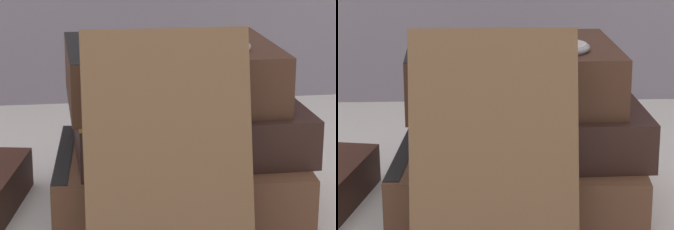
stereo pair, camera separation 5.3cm
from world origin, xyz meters
The scene contains 6 objects.
ground_plane centered at (0.00, 0.00, 0.00)m, with size 3.00×3.00×0.00m, color white.
book_flat_bottom centered at (0.04, 0.00, 0.02)m, with size 0.20×0.16×0.05m.
book_flat_middle centered at (0.05, 0.01, 0.07)m, with size 0.18×0.15×0.04m.
book_flat_top centered at (0.04, 0.02, 0.11)m, with size 0.17×0.14×0.05m.
book_leaning_front centered at (0.02, -0.10, 0.08)m, with size 0.11×0.06×0.16m.
pocket_watch centered at (0.07, -0.01, 0.14)m, with size 0.05×0.05×0.01m.
Camera 1 is at (-0.04, -0.59, 0.25)m, focal length 85.00 mm.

